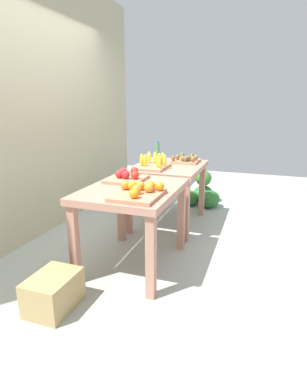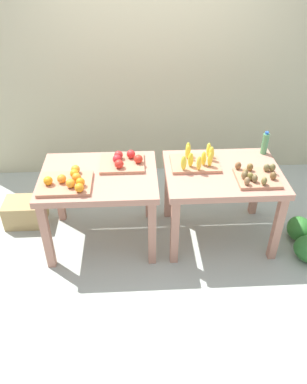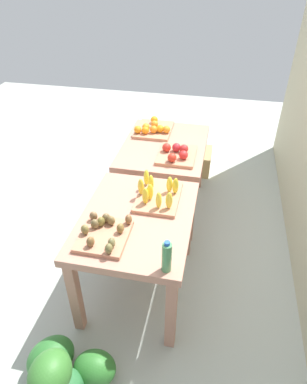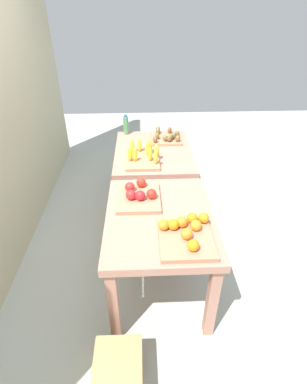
% 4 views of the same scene
% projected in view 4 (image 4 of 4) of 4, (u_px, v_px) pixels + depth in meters
% --- Properties ---
extents(ground_plane, '(8.00, 8.00, 0.00)m').
position_uv_depth(ground_plane, '(156.00, 240.00, 3.11)').
color(ground_plane, '#A8AFA6').
extents(display_table_left, '(1.04, 0.80, 0.76)m').
position_uv_depth(display_table_left, '(160.00, 227.00, 2.28)').
color(display_table_left, tan).
rests_on(display_table_left, ground_plane).
extents(display_table_right, '(1.04, 0.80, 0.76)m').
position_uv_depth(display_table_right, '(153.00, 159.00, 3.22)').
color(display_table_right, tan).
rests_on(display_table_right, ground_plane).
extents(orange_bin, '(0.44, 0.36, 0.11)m').
position_uv_depth(orange_bin, '(186.00, 233.00, 2.01)').
color(orange_bin, tan).
rests_on(orange_bin, display_table_left).
extents(apple_bin, '(0.40, 0.34, 0.11)m').
position_uv_depth(apple_bin, '(139.00, 195.00, 2.38)').
color(apple_bin, tan).
rests_on(apple_bin, display_table_left).
extents(banana_crate, '(0.44, 0.33, 0.17)m').
position_uv_depth(banana_crate, '(143.00, 156.00, 2.93)').
color(banana_crate, tan).
rests_on(banana_crate, display_table_right).
extents(kiwi_bin, '(0.36, 0.32, 0.10)m').
position_uv_depth(kiwi_bin, '(166.00, 137.00, 3.35)').
color(kiwi_bin, tan).
rests_on(kiwi_bin, display_table_right).
extents(water_bottle, '(0.06, 0.06, 0.23)m').
position_uv_depth(water_bottle, '(126.00, 125.00, 3.46)').
color(water_bottle, '#4C8C59').
rests_on(water_bottle, display_table_right).
extents(watermelon_pile, '(0.63, 0.65, 0.51)m').
position_uv_depth(watermelon_pile, '(169.00, 159.00, 4.25)').
color(watermelon_pile, '#2C6D3A').
rests_on(watermelon_pile, ground_plane).
extents(cardboard_produce_box, '(0.40, 0.30, 0.26)m').
position_uv_depth(cardboard_produce_box, '(119.00, 377.00, 1.87)').
color(cardboard_produce_box, tan).
rests_on(cardboard_produce_box, ground_plane).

